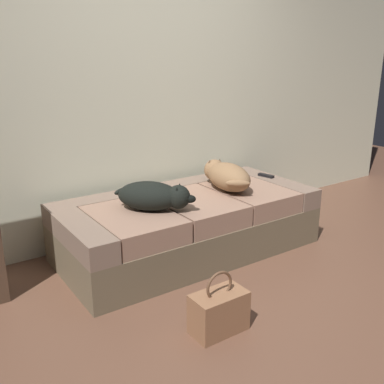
{
  "coord_description": "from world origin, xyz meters",
  "views": [
    {
      "loc": [
        -1.82,
        -1.64,
        1.53
      ],
      "look_at": [
        0.0,
        1.01,
        0.51
      ],
      "focal_mm": 41.37,
      "sensor_mm": 36.0,
      "label": 1
    }
  ],
  "objects_px": {
    "couch": "(188,224)",
    "handbag": "(219,311)",
    "dog_dark": "(154,196)",
    "dog_tan": "(226,176)",
    "tv_remote": "(266,176)"
  },
  "relations": [
    {
      "from": "dog_dark",
      "to": "handbag",
      "type": "height_order",
      "value": "dog_dark"
    },
    {
      "from": "couch",
      "to": "tv_remote",
      "type": "xyz_separation_m",
      "value": [
        0.89,
        0.08,
        0.24
      ]
    },
    {
      "from": "couch",
      "to": "tv_remote",
      "type": "height_order",
      "value": "tv_remote"
    },
    {
      "from": "dog_dark",
      "to": "dog_tan",
      "type": "xyz_separation_m",
      "value": [
        0.74,
        0.11,
        0.01
      ]
    },
    {
      "from": "dog_tan",
      "to": "tv_remote",
      "type": "bearing_deg",
      "value": 8.68
    },
    {
      "from": "tv_remote",
      "to": "handbag",
      "type": "height_order",
      "value": "tv_remote"
    },
    {
      "from": "tv_remote",
      "to": "dog_dark",
      "type": "bearing_deg",
      "value": 176.06
    },
    {
      "from": "couch",
      "to": "handbag",
      "type": "xyz_separation_m",
      "value": [
        -0.46,
        -0.99,
        -0.1
      ]
    },
    {
      "from": "tv_remote",
      "to": "handbag",
      "type": "bearing_deg",
      "value": -154.29
    },
    {
      "from": "dog_dark",
      "to": "tv_remote",
      "type": "height_order",
      "value": "dog_dark"
    },
    {
      "from": "dog_dark",
      "to": "dog_tan",
      "type": "relative_size",
      "value": 0.79
    },
    {
      "from": "couch",
      "to": "handbag",
      "type": "height_order",
      "value": "couch"
    },
    {
      "from": "couch",
      "to": "dog_dark",
      "type": "distance_m",
      "value": 0.51
    },
    {
      "from": "dog_tan",
      "to": "handbag",
      "type": "bearing_deg",
      "value": -130.07
    },
    {
      "from": "tv_remote",
      "to": "handbag",
      "type": "distance_m",
      "value": 1.76
    }
  ]
}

